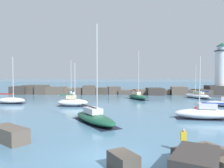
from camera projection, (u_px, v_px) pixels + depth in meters
The scene contains 14 objects.
ground_plane at pixel (105, 157), 14.00m from camera, with size 600.00×600.00×0.00m, color teal.
open_sea_beyond at pixel (121, 85), 120.57m from camera, with size 400.00×116.00×0.01m.
breakwater_jetty at pixel (122, 91), 60.51m from camera, with size 63.09×6.96×2.59m.
lighthouse at pixel (222, 72), 59.52m from camera, with size 4.56×4.56×14.11m.
foreground_rocks at pixel (146, 154), 13.24m from camera, with size 19.55×8.97×1.28m.
sailboat_moored_0 at pixel (73, 102), 37.34m from camera, with size 5.27×2.16×7.38m.
sailboat_moored_1 at pixel (94, 117), 24.21m from camera, with size 6.52×8.28×10.76m.
sailboat_moored_2 at pixel (137, 96), 47.92m from camera, with size 4.74×7.38×10.50m.
sailboat_moored_5 at pixel (11, 100), 40.78m from camera, with size 5.35×2.73×8.69m.
sailboat_moored_6 at pixel (72, 96), 49.14m from camera, with size 4.05×5.54×8.70m.
sailboat_moored_7 at pixel (204, 113), 26.28m from camera, with size 7.13×3.11×7.52m.
sailboat_moored_8 at pixel (197, 96), 50.09m from camera, with size 5.44×7.30×7.72m.
mooring_buoy_orange_near at pixel (196, 108), 32.82m from camera, with size 0.58×0.58×0.78m.
person_on_rocks at pixel (183, 139), 14.94m from camera, with size 0.36×0.22×1.60m.
Camera 1 is at (1.14, -13.77, 5.26)m, focal length 35.00 mm.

